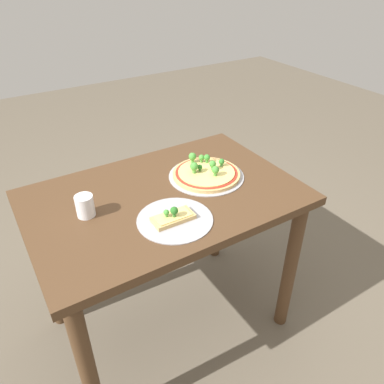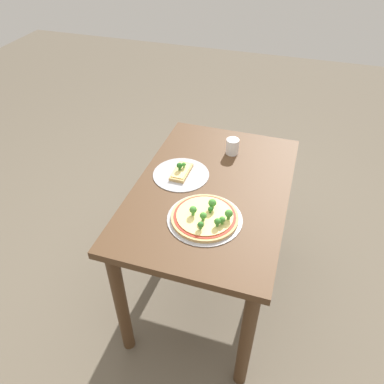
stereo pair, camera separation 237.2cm
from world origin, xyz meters
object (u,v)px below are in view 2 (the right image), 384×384
Objects in this scene: pizza_tray_whole at (205,217)px; pizza_tray_slice at (181,173)px; dining_table at (211,207)px; drinking_cup at (232,146)px.

pizza_tray_slice is (-0.27, -0.20, -0.01)m from pizza_tray_whole.
pizza_tray_slice is (-0.05, -0.17, 0.13)m from dining_table.
pizza_tray_slice reaches higher than dining_table.
drinking_cup reaches higher than dining_table.
pizza_tray_slice is at bearing -37.27° from drinking_cup.
pizza_tray_whole reaches higher than pizza_tray_slice.
dining_table is at bearing -4.71° from drinking_cup.
dining_table is 0.35m from drinking_cup.
pizza_tray_slice is 3.33× the size of drinking_cup.
drinking_cup is at bearing 142.73° from pizza_tray_slice.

